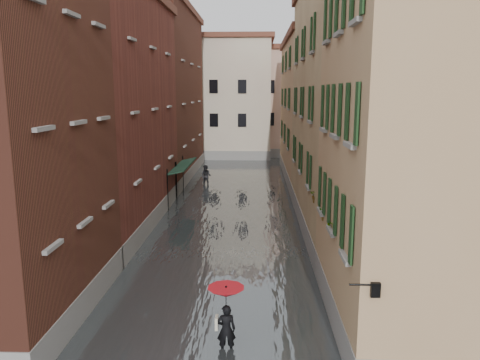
# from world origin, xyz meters

# --- Properties ---
(ground) EXTENTS (120.00, 120.00, 0.00)m
(ground) POSITION_xyz_m (0.00, 0.00, 0.00)
(ground) COLOR #58585A
(ground) RESTS_ON ground
(floodwater) EXTENTS (10.00, 60.00, 0.20)m
(floodwater) POSITION_xyz_m (0.00, 13.00, 0.10)
(floodwater) COLOR #4C5254
(floodwater) RESTS_ON ground
(building_left_mid) EXTENTS (6.00, 14.00, 12.50)m
(building_left_mid) POSITION_xyz_m (-7.00, 9.00, 6.25)
(building_left_mid) COLOR maroon
(building_left_mid) RESTS_ON ground
(building_left_far) EXTENTS (6.00, 16.00, 14.00)m
(building_left_far) POSITION_xyz_m (-7.00, 24.00, 7.00)
(building_left_far) COLOR brown
(building_left_far) RESTS_ON ground
(building_right_near) EXTENTS (6.00, 8.00, 11.50)m
(building_right_near) POSITION_xyz_m (7.00, -2.00, 5.75)
(building_right_near) COLOR tan
(building_right_near) RESTS_ON ground
(building_right_mid) EXTENTS (6.00, 14.00, 13.00)m
(building_right_mid) POSITION_xyz_m (7.00, 9.00, 6.50)
(building_right_mid) COLOR tan
(building_right_mid) RESTS_ON ground
(building_right_far) EXTENTS (6.00, 16.00, 11.50)m
(building_right_far) POSITION_xyz_m (7.00, 24.00, 5.75)
(building_right_far) COLOR tan
(building_right_far) RESTS_ON ground
(building_end_cream) EXTENTS (12.00, 9.00, 13.00)m
(building_end_cream) POSITION_xyz_m (-3.00, 38.00, 6.50)
(building_end_cream) COLOR beige
(building_end_cream) RESTS_ON ground
(building_end_pink) EXTENTS (10.00, 9.00, 12.00)m
(building_end_pink) POSITION_xyz_m (6.00, 40.00, 6.00)
(building_end_pink) COLOR #CDA590
(building_end_pink) RESTS_ON ground
(awning_near) EXTENTS (1.09, 3.32, 2.80)m
(awning_near) POSITION_xyz_m (-3.48, 13.55, 2.47)
(awning_near) COLOR black
(awning_near) RESTS_ON ground
(awning_far) EXTENTS (1.09, 3.26, 2.80)m
(awning_far) POSITION_xyz_m (-3.48, 16.45, 2.47)
(awning_far) COLOR black
(awning_far) RESTS_ON ground
(wall_lantern) EXTENTS (0.71, 0.22, 0.35)m
(wall_lantern) POSITION_xyz_m (4.33, -6.00, 3.01)
(wall_lantern) COLOR black
(wall_lantern) RESTS_ON ground
(window_planters) EXTENTS (0.59, 5.59, 0.84)m
(window_planters) POSITION_xyz_m (4.12, 0.43, 3.51)
(window_planters) COLOR #995432
(window_planters) RESTS_ON ground
(pedestrian_main) EXTENTS (1.07, 1.07, 2.06)m
(pedestrian_main) POSITION_xyz_m (0.72, -3.90, 1.35)
(pedestrian_main) COLOR black
(pedestrian_main) RESTS_ON ground
(pedestrian_far) EXTENTS (1.00, 0.87, 1.76)m
(pedestrian_far) POSITION_xyz_m (-2.45, 20.13, 0.88)
(pedestrian_far) COLOR black
(pedestrian_far) RESTS_ON ground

